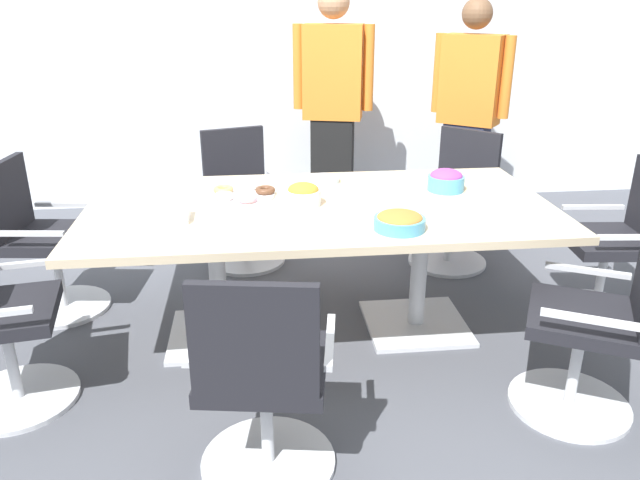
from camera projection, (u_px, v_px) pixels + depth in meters
name	position (u px, v px, depth m)	size (l,w,h in m)	color
ground_plane	(320.00, 331.00, 3.47)	(10.00, 10.00, 0.01)	#4C4F56
back_wall	(289.00, 40.00, 5.16)	(8.00, 0.10, 2.80)	silver
conference_table	(320.00, 227.00, 3.23)	(2.40, 1.20, 0.75)	#CCB793
office_chair_0	(242.00, 205.00, 4.25)	(0.68, 0.68, 0.91)	silver
office_chair_1	(45.00, 246.00, 3.56)	(0.60, 0.60, 0.91)	silver
office_chair_3	(263.00, 387.00, 2.28)	(0.62, 0.62, 0.91)	silver
office_chair_4	(595.00, 331.00, 2.66)	(0.73, 0.73, 0.91)	silver
office_chair_5	(616.00, 250.00, 3.51)	(0.59, 0.59, 0.91)	silver
office_chair_6	(455.00, 206.00, 4.23)	(0.76, 0.76, 0.91)	silver
person_standing_0	(333.00, 107.00, 4.71)	(0.61, 0.32, 1.83)	black
person_standing_1	(468.00, 113.00, 4.73)	(0.53, 0.44, 1.74)	#232842
snack_bowl_pretzels	(400.00, 221.00, 2.83)	(0.24, 0.24, 0.08)	#4C9EC6
snack_bowl_candy_mix	(446.00, 180.00, 3.39)	(0.20, 0.20, 0.12)	#4C9EC6
snack_bowl_chips_orange	(303.00, 194.00, 3.15)	(0.18, 0.18, 0.12)	white
donut_platter	(243.00, 194.00, 3.29)	(0.34, 0.34, 0.04)	white
plate_stack	(324.00, 180.00, 3.56)	(0.18, 0.18, 0.03)	white
napkin_pile	(173.00, 215.00, 2.95)	(0.15, 0.15, 0.05)	white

